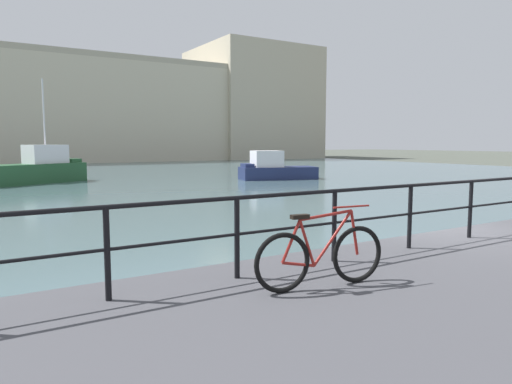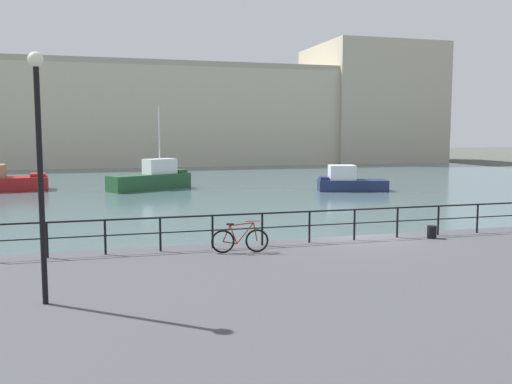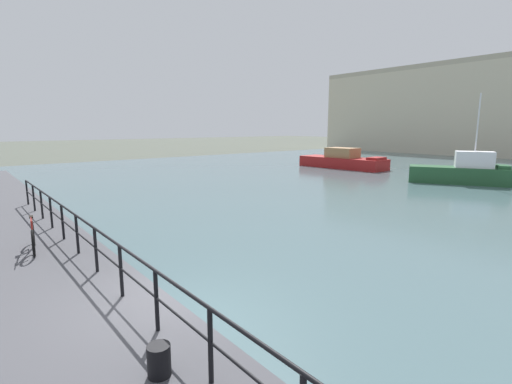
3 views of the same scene
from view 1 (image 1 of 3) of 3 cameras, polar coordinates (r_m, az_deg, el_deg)
The scene contains 7 objects.
ground_plane at distance 10.53m, azimuth 22.52°, elevation -8.05°, with size 240.00×240.00×0.00m, color #4C5147.
water_basin at distance 37.15m, azimuth -18.69°, elevation 1.91°, with size 80.00×60.00×0.01m, color #476066.
harbor_building at distance 67.62m, azimuth -18.29°, elevation 9.47°, with size 79.84×16.76×17.21m.
moored_cabin_cruiser at distance 31.54m, azimuth -25.31°, elevation 2.52°, with size 6.65×4.67×6.37m.
moored_blue_motorboat at distance 31.74m, azimuth 2.24°, elevation 2.86°, with size 5.49×3.39×1.93m.
quay_railing at distance 9.45m, azimuth 24.76°, elevation -0.67°, with size 23.13×0.07×1.08m.
parked_bicycle at distance 5.74m, azimuth 7.95°, elevation -7.76°, with size 1.76×0.31×0.98m.
Camera 1 is at (-8.36, -5.91, 2.48)m, focal length 32.76 mm.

